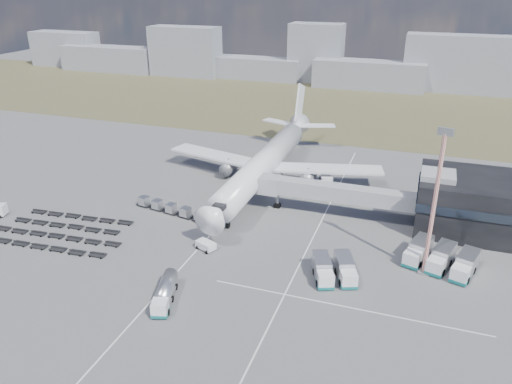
% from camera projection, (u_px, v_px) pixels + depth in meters
% --- Properties ---
extents(ground, '(420.00, 420.00, 0.00)m').
position_uv_depth(ground, '(208.00, 251.00, 86.05)').
color(ground, '#565659').
rests_on(ground, ground).
extents(grass_strip, '(420.00, 90.00, 0.01)m').
position_uv_depth(grass_strip, '(332.00, 105.00, 181.22)').
color(grass_strip, brown).
rests_on(grass_strip, ground).
extents(lane_markings, '(47.12, 110.00, 0.01)m').
position_uv_depth(lane_markings, '(268.00, 252.00, 85.72)').
color(lane_markings, silver).
rests_on(lane_markings, ground).
extents(terminal, '(30.40, 16.40, 11.00)m').
position_uv_depth(terminal, '(503.00, 206.00, 90.33)').
color(terminal, black).
rests_on(terminal, ground).
extents(jet_bridge, '(30.30, 3.80, 7.05)m').
position_uv_depth(jet_bridge, '(325.00, 191.00, 96.92)').
color(jet_bridge, '#939399').
rests_on(jet_bridge, ground).
extents(airliner, '(51.59, 64.53, 17.62)m').
position_uv_depth(airliner, '(267.00, 161.00, 111.94)').
color(airliner, white).
rests_on(airliner, ground).
extents(skyline, '(321.61, 24.49, 24.50)m').
position_uv_depth(skyline, '(370.00, 64.00, 209.67)').
color(skyline, gray).
rests_on(skyline, ground).
extents(fuel_tanker, '(4.80, 9.31, 2.92)m').
position_uv_depth(fuel_tanker, '(165.00, 293.00, 72.28)').
color(fuel_tanker, white).
rests_on(fuel_tanker, ground).
extents(pushback_tug, '(3.92, 3.14, 1.53)m').
position_uv_depth(pushback_tug, '(206.00, 246.00, 86.13)').
color(pushback_tug, white).
rests_on(pushback_tug, ground).
extents(catering_truck, '(4.22, 6.79, 2.90)m').
position_uv_depth(catering_truck, '(326.00, 179.00, 111.96)').
color(catering_truck, white).
rests_on(catering_truck, ground).
extents(service_trucks_near, '(8.33, 9.00, 2.93)m').
position_uv_depth(service_trucks_near, '(334.00, 269.00, 77.76)').
color(service_trucks_near, white).
rests_on(service_trucks_near, ground).
extents(service_trucks_far, '(12.05, 10.41, 3.11)m').
position_uv_depth(service_trucks_far, '(441.00, 258.00, 80.67)').
color(service_trucks_far, white).
rests_on(service_trucks_far, ground).
extents(uld_row, '(16.90, 4.77, 1.85)m').
position_uv_depth(uld_row, '(171.00, 208.00, 98.99)').
color(uld_row, black).
rests_on(uld_row, ground).
extents(baggage_dollies, '(26.94, 15.08, 0.68)m').
position_uv_depth(baggage_dollies, '(59.00, 231.00, 92.00)').
color(baggage_dollies, black).
rests_on(baggage_dollies, ground).
extents(floodlight_mast, '(2.29, 1.85, 23.96)m').
position_uv_depth(floodlight_mast, '(434.00, 205.00, 75.02)').
color(floodlight_mast, red).
rests_on(floodlight_mast, ground).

